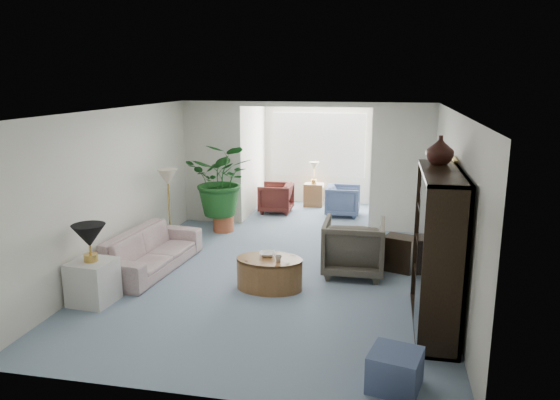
% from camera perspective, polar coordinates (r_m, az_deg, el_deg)
% --- Properties ---
extents(floor, '(6.00, 6.00, 0.00)m').
position_cam_1_polar(floor, '(7.96, -0.87, -8.70)').
color(floor, '#7F93A8').
rests_on(floor, ground).
extents(sunroom_floor, '(2.60, 2.60, 0.00)m').
position_cam_1_polar(sunroom_floor, '(11.81, 3.38, -1.44)').
color(sunroom_floor, '#7F93A8').
rests_on(sunroom_floor, ground).
extents(back_pier_left, '(1.20, 0.12, 2.50)m').
position_cam_1_polar(back_pier_left, '(10.93, -7.29, 4.00)').
color(back_pier_left, silver).
rests_on(back_pier_left, ground).
extents(back_pier_right, '(1.20, 0.12, 2.50)m').
position_cam_1_polar(back_pier_right, '(10.37, 13.06, 3.27)').
color(back_pier_right, silver).
rests_on(back_pier_right, ground).
extents(back_header, '(2.60, 0.12, 0.10)m').
position_cam_1_polar(back_header, '(10.36, 2.69, 10.27)').
color(back_header, silver).
rests_on(back_header, back_pier_left).
extents(window_pane, '(2.20, 0.02, 1.50)m').
position_cam_1_polar(window_pane, '(12.60, 4.17, 5.95)').
color(window_pane, white).
extents(window_blinds, '(2.20, 0.02, 1.50)m').
position_cam_1_polar(window_blinds, '(12.57, 4.16, 5.94)').
color(window_blinds, white).
extents(framed_picture, '(0.04, 0.50, 0.40)m').
position_cam_1_polar(framed_picture, '(7.28, 18.19, 2.51)').
color(framed_picture, beige).
extents(sofa, '(0.99, 2.15, 0.61)m').
position_cam_1_polar(sofa, '(8.58, -13.78, -5.31)').
color(sofa, beige).
rests_on(sofa, ground).
extents(end_table, '(0.58, 0.58, 0.59)m').
position_cam_1_polar(end_table, '(7.56, -19.52, -8.33)').
color(end_table, silver).
rests_on(end_table, ground).
extents(table_lamp, '(0.44, 0.44, 0.30)m').
position_cam_1_polar(table_lamp, '(7.35, -19.90, -3.64)').
color(table_lamp, black).
rests_on(table_lamp, end_table).
extents(floor_lamp, '(0.36, 0.36, 0.28)m').
position_cam_1_polar(floor_lamp, '(9.48, -12.02, 2.43)').
color(floor_lamp, beige).
rests_on(floor_lamp, ground).
extents(coffee_table, '(1.14, 1.14, 0.45)m').
position_cam_1_polar(coffee_table, '(7.62, -1.14, -7.92)').
color(coffee_table, brown).
rests_on(coffee_table, ground).
extents(coffee_bowl, '(0.28, 0.28, 0.06)m').
position_cam_1_polar(coffee_bowl, '(7.63, -1.35, -5.85)').
color(coffee_bowl, white).
rests_on(coffee_bowl, coffee_table).
extents(coffee_cup, '(0.12, 0.12, 0.09)m').
position_cam_1_polar(coffee_cup, '(7.40, -0.18, -6.33)').
color(coffee_cup, '#B8B2A1').
rests_on(coffee_cup, coffee_table).
extents(wingback_chair, '(0.93, 0.95, 0.86)m').
position_cam_1_polar(wingback_chair, '(8.18, 7.96, -5.03)').
color(wingback_chair, '#5A5347').
rests_on(wingback_chair, ground).
extents(side_table_dark, '(0.55, 0.50, 0.55)m').
position_cam_1_polar(side_table_dark, '(8.51, 12.79, -5.62)').
color(side_table_dark, black).
rests_on(side_table_dark, ground).
extents(entertainment_cabinet, '(0.46, 1.72, 1.91)m').
position_cam_1_polar(entertainment_cabinet, '(6.54, 16.60, -5.26)').
color(entertainment_cabinet, black).
rests_on(entertainment_cabinet, ground).
extents(cabinet_urn, '(0.34, 0.34, 0.35)m').
position_cam_1_polar(cabinet_urn, '(6.78, 16.88, 5.19)').
color(cabinet_urn, black).
rests_on(cabinet_urn, entertainment_cabinet).
extents(ottoman, '(0.57, 0.57, 0.38)m').
position_cam_1_polar(ottoman, '(5.49, 12.29, -17.49)').
color(ottoman, slate).
rests_on(ottoman, ground).
extents(plant_pot, '(0.40, 0.40, 0.32)m').
position_cam_1_polar(plant_pot, '(10.46, -6.12, -2.49)').
color(plant_pot, '#A95031').
rests_on(plant_pot, ground).
extents(house_plant, '(1.29, 1.12, 1.43)m').
position_cam_1_polar(house_plant, '(10.26, -6.24, 2.22)').
color(house_plant, '#1C511D').
rests_on(house_plant, plant_pot).
extents(sunroom_chair_blue, '(0.73, 0.71, 0.66)m').
position_cam_1_polar(sunroom_chair_blue, '(11.60, 6.82, -0.08)').
color(sunroom_chair_blue, slate).
rests_on(sunroom_chair_blue, ground).
extents(sunroom_chair_maroon, '(0.72, 0.70, 0.66)m').
position_cam_1_polar(sunroom_chair_maroon, '(11.81, -0.45, 0.23)').
color(sunroom_chair_maroon, '#57241D').
rests_on(sunroom_chair_maroon, ground).
extents(sunroom_table, '(0.44, 0.34, 0.54)m').
position_cam_1_polar(sunroom_table, '(12.42, 3.66, 0.56)').
color(sunroom_table, brown).
rests_on(sunroom_table, ground).
extents(shelf_clutter, '(0.30, 1.16, 1.06)m').
position_cam_1_polar(shelf_clutter, '(6.41, 16.31, -4.37)').
color(shelf_clutter, '#474542').
rests_on(shelf_clutter, entertainment_cabinet).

